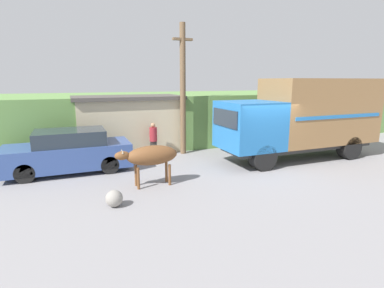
{
  "coord_description": "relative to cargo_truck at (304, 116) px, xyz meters",
  "views": [
    {
      "loc": [
        -6.8,
        -9.42,
        3.34
      ],
      "look_at": [
        -2.88,
        0.16,
        1.16
      ],
      "focal_mm": 28.0,
      "sensor_mm": 36.0,
      "label": 1
    }
  ],
  "objects": [
    {
      "name": "parked_suv",
      "position": [
        -9.49,
        1.7,
        -1.1
      ],
      "size": [
        4.46,
        1.83,
        1.58
      ],
      "rotation": [
        0.0,
        0.0,
        -0.03
      ],
      "color": "#334C8C",
      "rests_on": "ground_plane"
    },
    {
      "name": "utility_pole",
      "position": [
        -4.52,
        2.85,
        1.16
      ],
      "size": [
        0.9,
        0.26,
        5.85
      ],
      "color": "brown",
      "rests_on": "ground_plane"
    },
    {
      "name": "ground_plane",
      "position": [
        -2.55,
        -0.63,
        -1.87
      ],
      "size": [
        60.0,
        60.0,
        0.0
      ],
      "primitive_type": "plane",
      "color": "gray"
    },
    {
      "name": "pedestrian_on_hill",
      "position": [
        -5.98,
        2.75,
        -1.03
      ],
      "size": [
        0.39,
        0.39,
        1.54
      ],
      "rotation": [
        0.0,
        0.0,
        2.95
      ],
      "color": "#38332D",
      "rests_on": "ground_plane"
    },
    {
      "name": "brown_cow",
      "position": [
        -7.05,
        -0.95,
        -0.87
      ],
      "size": [
        2.02,
        0.64,
        1.33
      ],
      "rotation": [
        0.0,
        0.0,
        0.01
      ],
      "color": "brown",
      "rests_on": "ground_plane"
    },
    {
      "name": "building_backdrop",
      "position": [
        -6.75,
        4.39,
        -0.52
      ],
      "size": [
        5.04,
        2.7,
        2.66
      ],
      "color": "#C6B793",
      "rests_on": "ground_plane"
    },
    {
      "name": "roadside_rock",
      "position": [
        -8.41,
        -2.2,
        -1.63
      ],
      "size": [
        0.47,
        0.47,
        0.47
      ],
      "color": "gray",
      "rests_on": "ground_plane"
    },
    {
      "name": "cargo_truck",
      "position": [
        0.0,
        0.0,
        0.0
      ],
      "size": [
        7.26,
        2.23,
        3.45
      ],
      "rotation": [
        0.0,
        0.0,
        0.04
      ],
      "color": "#2D2D2D",
      "rests_on": "ground_plane"
    },
    {
      "name": "hillside_embankment",
      "position": [
        -2.55,
        6.64,
        -0.55
      ],
      "size": [
        32.0,
        6.83,
        2.64
      ],
      "color": "#608C47",
      "rests_on": "ground_plane"
    }
  ]
}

